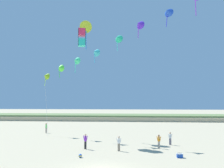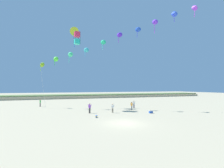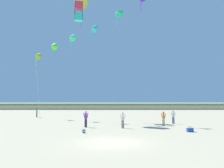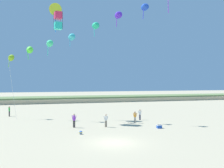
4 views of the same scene
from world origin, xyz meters
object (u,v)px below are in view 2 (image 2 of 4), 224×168
object	(u,v)px
person_far_right	(132,105)
large_kite_mid_trail	(74,31)
beach_ball	(96,116)
beach_cooler	(151,112)
person_near_left	(40,102)
person_near_right	(113,107)
large_kite_low_lead	(77,38)
person_mid_center	(134,104)
person_far_left	(90,107)

from	to	relation	value
person_far_right	large_kite_mid_trail	xyz separation A→B (m)	(-10.25, 8.59, 16.34)
beach_ball	beach_cooler	bearing A→B (deg)	4.24
beach_ball	person_near_left	bearing A→B (deg)	119.75
person_near_right	beach_ball	size ratio (longest dim) A/B	4.50
large_kite_low_lead	person_far_right	bearing A→B (deg)	-23.24
person_far_right	beach_cooler	world-z (taller)	person_far_right
person_near_left	beach_ball	distance (m)	18.83
person_mid_center	person_far_left	xyz separation A→B (m)	(-10.08, -3.32, 0.08)
large_kite_mid_trail	person_mid_center	bearing A→B (deg)	-27.79
person_mid_center	person_far_left	bearing A→B (deg)	-161.79
person_far_left	large_kite_low_lead	bearing A→B (deg)	107.03
beach_cooler	person_far_right	bearing A→B (deg)	109.23
person_mid_center	beach_cooler	xyz separation A→B (m)	(-0.18, -6.56, -0.70)
person_near_right	large_kite_low_lead	size ratio (longest dim) A/B	0.66
person_near_right	beach_ball	bearing A→B (deg)	-138.32
person_far_right	beach_cooler	xyz separation A→B (m)	(1.48, -4.26, -0.71)
large_kite_mid_trail	beach_cooler	bearing A→B (deg)	-47.57
person_mid_center	person_far_right	distance (m)	2.84
beach_ball	person_far_left	bearing A→B (deg)	93.65
person_near_left	person_near_right	size ratio (longest dim) A/B	1.01
person_mid_center	person_far_right	size ratio (longest dim) A/B	1.00
large_kite_mid_trail	beach_cooler	world-z (taller)	large_kite_mid_trail
beach_ball	large_kite_mid_trail	bearing A→B (deg)	98.77
person_near_left	person_far_left	xyz separation A→B (m)	(9.09, -12.38, 0.05)
person_near_right	large_kite_mid_trail	world-z (taller)	large_kite_mid_trail
person_far_left	person_near_left	bearing A→B (deg)	126.27
person_far_right	beach_cooler	size ratio (longest dim) A/B	2.75
person_near_left	beach_ball	xyz separation A→B (m)	(9.34, -16.34, -0.78)
person_far_left	beach_cooler	size ratio (longest dim) A/B	3.00
person_near_right	person_far_left	world-z (taller)	person_far_left
person_near_right	person_near_left	bearing A→B (deg)	134.60
person_mid_center	large_kite_mid_trail	bearing A→B (deg)	152.21
large_kite_low_lead	large_kite_mid_trail	distance (m)	5.15
person_mid_center	large_kite_low_lead	distance (m)	17.96
person_far_right	beach_ball	xyz separation A→B (m)	(-8.16, -4.97, -0.74)
person_mid_center	person_near_left	bearing A→B (deg)	154.69
large_kite_low_lead	large_kite_mid_trail	xyz separation A→B (m)	(-0.21, 4.27, 2.87)
person_near_left	person_far_right	distance (m)	20.87
person_near_left	large_kite_low_lead	distance (m)	16.90
person_mid_center	person_far_right	bearing A→B (deg)	-125.96
person_mid_center	large_kite_low_lead	bearing A→B (deg)	170.25
person_near_left	person_far_right	xyz separation A→B (m)	(17.50, -11.37, -0.04)
beach_cooler	person_far_left	bearing A→B (deg)	161.87
person_near_left	person_far_left	bearing A→B (deg)	-53.73
person_far_left	beach_ball	bearing A→B (deg)	-86.35
large_kite_low_lead	person_near_left	bearing A→B (deg)	136.58
person_mid_center	person_near_right	bearing A→B (deg)	-146.87
person_far_left	person_near_right	bearing A→B (deg)	-10.94
large_kite_mid_trail	person_far_right	bearing A→B (deg)	-39.94
large_kite_low_lead	beach_ball	size ratio (longest dim) A/B	6.87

